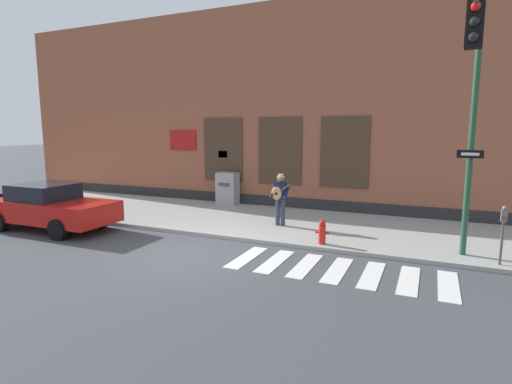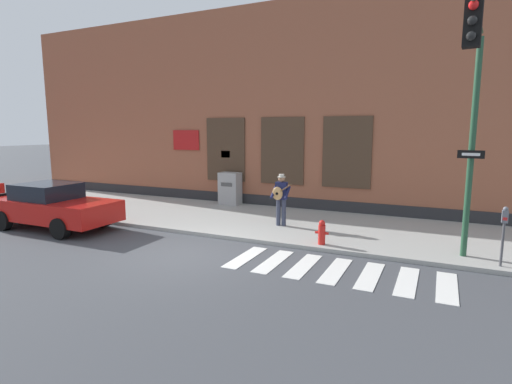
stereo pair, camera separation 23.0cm
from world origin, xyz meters
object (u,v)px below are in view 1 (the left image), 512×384
at_px(red_car, 49,207).
at_px(traffic_light, 473,102).
at_px(parking_meter, 503,226).
at_px(utility_box, 228,189).
at_px(fire_hydrant, 322,232).
at_px(busker, 280,196).

relative_size(red_car, traffic_light, 0.83).
distance_m(red_car, traffic_light, 12.82).
bearing_deg(parking_meter, utility_box, 155.78).
relative_size(traffic_light, fire_hydrant, 7.94).
xyz_separation_m(busker, fire_hydrant, (1.88, -1.59, -0.65)).
distance_m(red_car, busker, 7.73).
xyz_separation_m(parking_meter, fire_hydrant, (-4.34, 0.00, -0.60)).
height_order(utility_box, fire_hydrant, utility_box).
distance_m(traffic_light, utility_box, 10.51).
xyz_separation_m(traffic_light, utility_box, (-8.77, 4.87, -3.12)).
height_order(traffic_light, fire_hydrant, traffic_light).
height_order(red_car, traffic_light, traffic_light).
relative_size(busker, utility_box, 1.26).
bearing_deg(red_car, parking_meter, 6.78).
distance_m(traffic_light, fire_hydrant, 4.93).
bearing_deg(busker, fire_hydrant, -40.33).
height_order(busker, utility_box, busker).
bearing_deg(traffic_light, busker, 158.29).
relative_size(red_car, utility_box, 3.33).
relative_size(busker, fire_hydrant, 2.49).
xyz_separation_m(red_car, parking_meter, (13.26, 1.58, 0.29)).
height_order(red_car, parking_meter, parking_meter).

